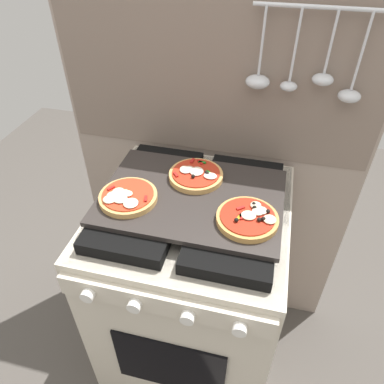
# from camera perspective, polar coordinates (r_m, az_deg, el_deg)

# --- Properties ---
(ground_plane) EXTENTS (4.00, 4.00, 0.00)m
(ground_plane) POSITION_cam_1_polar(r_m,az_deg,el_deg) (1.82, -0.00, -23.20)
(ground_plane) COLOR #4C4742
(kitchen_backsplash) EXTENTS (1.10, 0.09, 1.55)m
(kitchen_backsplash) POSITION_cam_1_polar(r_m,az_deg,el_deg) (1.42, 3.35, 4.01)
(kitchen_backsplash) COLOR gray
(kitchen_backsplash) RESTS_ON ground_plane
(stove) EXTENTS (0.60, 0.64, 0.90)m
(stove) POSITION_cam_1_polar(r_m,az_deg,el_deg) (1.43, -0.02, -14.94)
(stove) COLOR beige
(stove) RESTS_ON ground_plane
(baking_tray) EXTENTS (0.54, 0.38, 0.02)m
(baking_tray) POSITION_cam_1_polar(r_m,az_deg,el_deg) (1.09, -0.00, -0.73)
(baking_tray) COLOR #2D2826
(baking_tray) RESTS_ON stove
(pizza_left) EXTENTS (0.17, 0.17, 0.03)m
(pizza_left) POSITION_cam_1_polar(r_m,az_deg,el_deg) (1.08, -10.16, -0.72)
(pizza_left) COLOR tan
(pizza_left) RESTS_ON baking_tray
(pizza_right) EXTENTS (0.17, 0.17, 0.03)m
(pizza_right) POSITION_cam_1_polar(r_m,az_deg,el_deg) (1.00, 8.83, -4.04)
(pizza_right) COLOR tan
(pizza_right) RESTS_ON baking_tray
(pizza_center) EXTENTS (0.17, 0.17, 0.03)m
(pizza_center) POSITION_cam_1_polar(r_m,az_deg,el_deg) (1.14, 0.61, 2.73)
(pizza_center) COLOR tan
(pizza_center) RESTS_ON baking_tray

